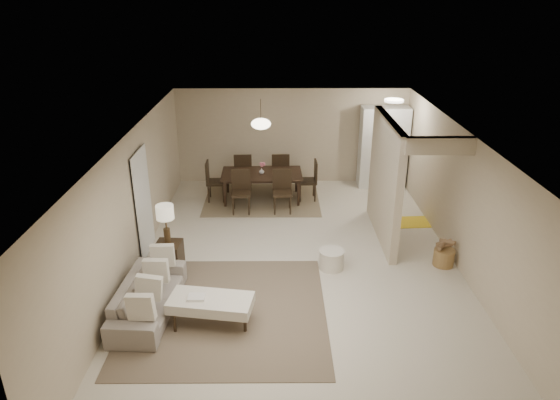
{
  "coord_description": "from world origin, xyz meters",
  "views": [
    {
      "loc": [
        -0.39,
        -8.19,
        4.83
      ],
      "look_at": [
        -0.33,
        0.7,
        1.05
      ],
      "focal_mm": 32.0,
      "sensor_mm": 36.0,
      "label": 1
    }
  ],
  "objects_px": {
    "ottoman_bench": "(211,303)",
    "round_pouf": "(331,259)",
    "side_table": "(169,255)",
    "dining_table": "(262,187)",
    "sofa": "(148,297)",
    "pantry_cabinet": "(383,147)",
    "wicker_basket": "(444,257)"
  },
  "relations": [
    {
      "from": "round_pouf",
      "to": "dining_table",
      "type": "relative_size",
      "value": 0.24
    },
    {
      "from": "pantry_cabinet",
      "to": "wicker_basket",
      "type": "distance_m",
      "value": 4.26
    },
    {
      "from": "dining_table",
      "to": "sofa",
      "type": "bearing_deg",
      "value": -111.3
    },
    {
      "from": "sofa",
      "to": "dining_table",
      "type": "xyz_separation_m",
      "value": [
        1.69,
        4.64,
        0.05
      ]
    },
    {
      "from": "side_table",
      "to": "round_pouf",
      "type": "height_order",
      "value": "side_table"
    },
    {
      "from": "ottoman_bench",
      "to": "wicker_basket",
      "type": "distance_m",
      "value": 4.52
    },
    {
      "from": "sofa",
      "to": "side_table",
      "type": "relative_size",
      "value": 3.92
    },
    {
      "from": "pantry_cabinet",
      "to": "ottoman_bench",
      "type": "distance_m",
      "value": 7.03
    },
    {
      "from": "sofa",
      "to": "round_pouf",
      "type": "relative_size",
      "value": 4.22
    },
    {
      "from": "ottoman_bench",
      "to": "round_pouf",
      "type": "xyz_separation_m",
      "value": [
        2.03,
        1.65,
        -0.19
      ]
    },
    {
      "from": "sofa",
      "to": "wicker_basket",
      "type": "height_order",
      "value": "sofa"
    },
    {
      "from": "pantry_cabinet",
      "to": "dining_table",
      "type": "height_order",
      "value": "pantry_cabinet"
    },
    {
      "from": "ottoman_bench",
      "to": "side_table",
      "type": "xyz_separation_m",
      "value": [
        -0.99,
        1.7,
        -0.11
      ]
    },
    {
      "from": "pantry_cabinet",
      "to": "wicker_basket",
      "type": "xyz_separation_m",
      "value": [
        0.4,
        -4.15,
        -0.89
      ]
    },
    {
      "from": "round_pouf",
      "to": "wicker_basket",
      "type": "xyz_separation_m",
      "value": [
        2.13,
        0.1,
        -0.02
      ]
    },
    {
      "from": "round_pouf",
      "to": "ottoman_bench",
      "type": "bearing_deg",
      "value": -140.91
    },
    {
      "from": "sofa",
      "to": "dining_table",
      "type": "bearing_deg",
      "value": -16.49
    },
    {
      "from": "ottoman_bench",
      "to": "round_pouf",
      "type": "height_order",
      "value": "ottoman_bench"
    },
    {
      "from": "ottoman_bench",
      "to": "round_pouf",
      "type": "distance_m",
      "value": 2.63
    },
    {
      "from": "dining_table",
      "to": "round_pouf",
      "type": "bearing_deg",
      "value": -68.52
    },
    {
      "from": "side_table",
      "to": "wicker_basket",
      "type": "xyz_separation_m",
      "value": [
        5.15,
        0.05,
        -0.09
      ]
    },
    {
      "from": "ottoman_bench",
      "to": "dining_table",
      "type": "relative_size",
      "value": 0.7
    },
    {
      "from": "round_pouf",
      "to": "wicker_basket",
      "type": "height_order",
      "value": "round_pouf"
    },
    {
      "from": "wicker_basket",
      "to": "side_table",
      "type": "bearing_deg",
      "value": -179.45
    },
    {
      "from": "side_table",
      "to": "pantry_cabinet",
      "type": "bearing_deg",
      "value": 41.48
    },
    {
      "from": "side_table",
      "to": "round_pouf",
      "type": "bearing_deg",
      "value": -0.96
    },
    {
      "from": "pantry_cabinet",
      "to": "round_pouf",
      "type": "distance_m",
      "value": 4.67
    },
    {
      "from": "sofa",
      "to": "wicker_basket",
      "type": "relative_size",
      "value": 5.15
    },
    {
      "from": "side_table",
      "to": "dining_table",
      "type": "xyz_separation_m",
      "value": [
        1.64,
        3.24,
        0.09
      ]
    },
    {
      "from": "side_table",
      "to": "wicker_basket",
      "type": "relative_size",
      "value": 1.31
    },
    {
      "from": "wicker_basket",
      "to": "pantry_cabinet",
      "type": "bearing_deg",
      "value": 95.51
    },
    {
      "from": "side_table",
      "to": "dining_table",
      "type": "distance_m",
      "value": 3.63
    }
  ]
}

